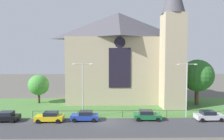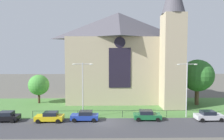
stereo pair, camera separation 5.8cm
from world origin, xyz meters
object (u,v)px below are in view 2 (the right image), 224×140
object	(u,v)px
tree_left_far	(39,85)
streetlamp_far	(187,83)
parked_car_black	(5,117)
tree_right_far	(197,76)
streetlamp_near	(83,83)
church_building	(122,55)
parked_car_green	(147,115)
parked_car_blue	(85,116)
parked_car_silver	(209,116)
parked_car_yellow	(50,117)

from	to	relation	value
tree_left_far	streetlamp_far	bearing A→B (deg)	-21.19
tree_left_far	parked_car_black	world-z (taller)	tree_left_far
tree_right_far	streetlamp_near	size ratio (longest dim) A/B	1.05
church_building	parked_car_black	xyz separation A→B (m)	(-18.89, -15.05, -9.53)
tree_right_far	streetlamp_far	size ratio (longest dim) A/B	1.05
streetlamp_near	parked_car_green	size ratio (longest dim) A/B	2.10
streetlamp_near	parked_car_blue	size ratio (longest dim) A/B	2.12
parked_car_silver	church_building	bearing A→B (deg)	128.53
streetlamp_near	parked_car_yellow	world-z (taller)	streetlamp_near
streetlamp_far	tree_right_far	bearing A→B (deg)	57.12
streetlamp_far	parked_car_yellow	size ratio (longest dim) A/B	2.12
church_building	streetlamp_near	xyz separation A→B (m)	(-7.21, -13.41, -4.65)
church_building	parked_car_yellow	world-z (taller)	church_building
church_building	tree_left_far	distance (m)	19.26
parked_car_yellow	streetlamp_near	bearing A→B (deg)	-159.10
church_building	parked_car_black	size ratio (longest dim) A/B	6.14
streetlamp_far	tree_left_far	bearing A→B (deg)	158.81
tree_left_far	parked_car_silver	distance (m)	33.11
tree_left_far	parked_car_black	size ratio (longest dim) A/B	1.45
tree_right_far	parked_car_silver	bearing A→B (deg)	-105.00
tree_left_far	church_building	bearing A→B (deg)	8.48
parked_car_green	streetlamp_near	bearing A→B (deg)	174.28
parked_car_silver	streetlamp_near	bearing A→B (deg)	173.91
church_building	parked_car_green	world-z (taller)	church_building
tree_left_far	tree_right_far	size ratio (longest dim) A/B	0.65
streetlamp_near	streetlamp_far	size ratio (longest dim) A/B	1.00
tree_right_far	parked_car_green	bearing A→B (deg)	-140.85
parked_car_blue	parked_car_green	size ratio (longest dim) A/B	0.99
parked_car_black	parked_car_green	xyz separation A→B (m)	(21.84, 0.26, 0.00)
tree_left_far	streetlamp_far	size ratio (longest dim) A/B	0.69
tree_left_far	parked_car_yellow	size ratio (longest dim) A/B	1.45
tree_right_far	parked_car_green	xyz separation A→B (m)	(-12.36, -10.06, -5.32)
parked_car_green	parked_car_yellow	bearing A→B (deg)	-176.08
parked_car_green	church_building	bearing A→B (deg)	103.28
streetlamp_near	parked_car_silver	size ratio (longest dim) A/B	2.12
streetlamp_near	parked_car_black	size ratio (longest dim) A/B	2.11
tree_left_far	streetlamp_near	xyz separation A→B (m)	(10.77, -10.73, 1.71)
church_building	streetlamp_far	xyz separation A→B (m)	(9.70, -13.41, -4.66)
parked_car_black	parked_car_green	size ratio (longest dim) A/B	0.99
tree_left_far	parked_car_silver	size ratio (longest dim) A/B	1.45
tree_right_far	parked_car_green	world-z (taller)	tree_right_far
streetlamp_far	parked_car_blue	world-z (taller)	streetlamp_far
parked_car_silver	parked_car_green	bearing A→B (deg)	176.65
parked_car_blue	tree_right_far	bearing A→B (deg)	-154.44
tree_right_far	parked_car_silver	distance (m)	12.07
streetlamp_near	parked_car_silver	bearing A→B (deg)	-5.16
parked_car_yellow	church_building	bearing A→B (deg)	-128.59
streetlamp_far	parked_car_black	world-z (taller)	streetlamp_far
parked_car_black	parked_car_blue	distance (m)	12.18
church_building	parked_car_blue	world-z (taller)	church_building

